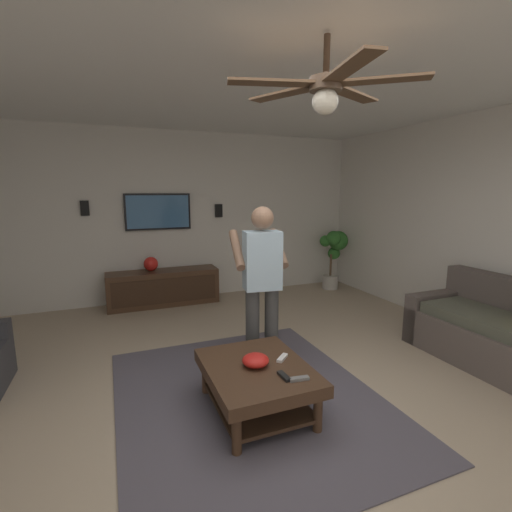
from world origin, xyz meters
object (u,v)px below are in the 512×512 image
couch (509,338)px  person_standing (262,278)px  vase_round (151,264)px  ceiling_fan (326,89)px  media_console (164,288)px  tv (158,212)px  remote_black (284,376)px  coffee_table (257,378)px  wall_speaker_left (219,211)px  remote_grey (299,379)px  wall_speaker_right (85,208)px  remote_white (282,358)px  bowl (256,360)px

couch → person_standing: 2.58m
vase_round → ceiling_fan: 4.21m
couch → media_console: couch is taller
tv → ceiling_fan: (-3.96, -0.54, 0.95)m
remote_black → ceiling_fan: (-0.24, -0.14, 1.99)m
coffee_table → wall_speaker_left: 3.73m
couch → tv: size_ratio=1.87×
remote_black → remote_grey: 0.12m
tv → wall_speaker_right: size_ratio=4.63×
coffee_table → remote_white: bearing=-83.8°
coffee_table → couch: bearing=-95.7°
couch → wall_speaker_right: size_ratio=8.66×
remote_white → remote_grey: same height
media_console → remote_grey: 3.59m
coffee_table → media_console: size_ratio=0.59×
couch → media_console: bearing=-50.1°
coffee_table → bowl: size_ratio=4.61×
remote_white → wall_speaker_left: size_ratio=0.68×
media_console → remote_black: 3.50m
coffee_table → ceiling_fan: ceiling_fan is taller
person_standing → remote_white: size_ratio=10.93×
remote_white → wall_speaker_left: bearing=-140.6°
bowl → coffee_table: bearing=-84.7°
wall_speaker_left → media_console: bearing=104.2°
remote_black → ceiling_fan: 2.01m
coffee_table → person_standing: person_standing is taller
remote_black → coffee_table: bearing=21.7°
tv → remote_black: bearing=6.2°
couch → tv: (3.72, 2.94, 1.14)m
media_console → remote_black: size_ratio=11.33×
remote_white → wall_speaker_right: 3.95m
coffee_table → media_console: media_console is taller
remote_black → remote_white: bearing=-26.6°
person_standing → bowl: 0.96m
bowl → wall_speaker_right: (3.47, 1.33, 1.08)m
bowl → remote_black: size_ratio=1.44×
coffee_table → media_console: bearing=5.1°
bowl → vase_round: bearing=7.8°
media_console → wall_speaker_left: wall_speaker_left is taller
person_standing → bowl: person_standing is taller
remote_black → wall_speaker_right: wall_speaker_right is taller
wall_speaker_right → ceiling_fan: size_ratio=0.19×
wall_speaker_right → tv: bearing=-90.7°
coffee_table → ceiling_fan: bearing=-153.0°
tv → wall_speaker_right: bearing=-90.7°
tv → bowl: (-3.46, -0.28, -1.01)m
tv → remote_white: tv is taller
remote_white → remote_black: size_ratio=1.00×
couch → vase_round: 4.72m
ceiling_fan → media_console: bearing=8.3°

